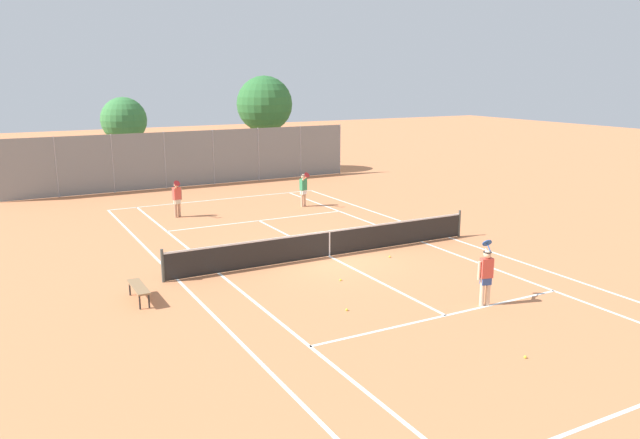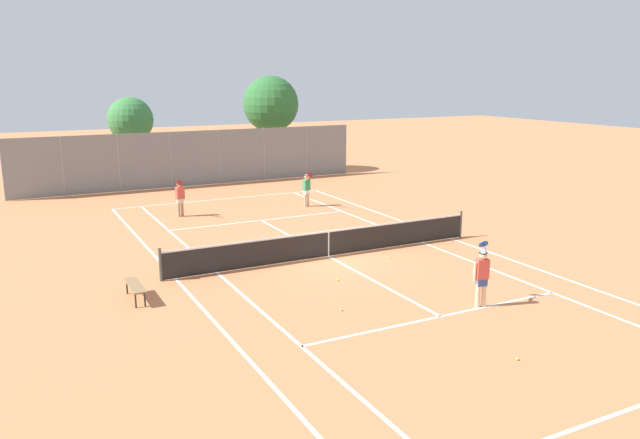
% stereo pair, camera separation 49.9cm
% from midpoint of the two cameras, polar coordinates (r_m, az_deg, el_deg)
% --- Properties ---
extents(ground_plane, '(120.00, 120.00, 0.00)m').
position_cam_midpoint_polar(ground_plane, '(22.27, 1.42, -3.40)').
color(ground_plane, '#CC7A4C').
extents(court_line_markings, '(11.10, 23.90, 0.01)m').
position_cam_midpoint_polar(court_line_markings, '(22.27, 1.42, -3.39)').
color(court_line_markings, silver).
rests_on(court_line_markings, ground).
extents(tennis_net, '(12.00, 0.10, 1.07)m').
position_cam_midpoint_polar(tennis_net, '(22.13, 1.43, -2.13)').
color(tennis_net, '#474C47').
rests_on(tennis_net, ground).
extents(player_near_side, '(0.80, 0.71, 1.77)m').
position_cam_midpoint_polar(player_near_side, '(17.90, 15.35, -4.90)').
color(player_near_side, beige).
rests_on(player_near_side, ground).
extents(player_far_left, '(0.53, 0.84, 1.77)m').
position_cam_midpoint_polar(player_far_left, '(29.00, -12.20, 2.06)').
color(player_far_left, tan).
rests_on(player_far_left, ground).
extents(player_far_right, '(0.50, 0.86, 1.77)m').
position_cam_midpoint_polar(player_far_right, '(30.55, -0.76, 2.90)').
color(player_far_right, '#D8A884').
rests_on(player_far_right, ground).
extents(loose_tennis_ball_0, '(0.07, 0.07, 0.07)m').
position_cam_midpoint_polar(loose_tennis_ball_0, '(17.26, 2.80, -8.25)').
color(loose_tennis_ball_0, '#D1DB33').
rests_on(loose_tennis_ball_0, ground).
extents(loose_tennis_ball_1, '(0.07, 0.07, 0.07)m').
position_cam_midpoint_polar(loose_tennis_ball_1, '(23.16, -5.02, -2.71)').
color(loose_tennis_ball_1, '#D1DB33').
rests_on(loose_tennis_ball_1, ground).
extents(loose_tennis_ball_2, '(0.07, 0.07, 0.07)m').
position_cam_midpoint_polar(loose_tennis_ball_2, '(15.21, 18.50, -12.00)').
color(loose_tennis_ball_2, '#D1DB33').
rests_on(loose_tennis_ball_2, ground).
extents(loose_tennis_ball_3, '(0.07, 0.07, 0.07)m').
position_cam_midpoint_polar(loose_tennis_ball_3, '(19.67, 2.35, -5.55)').
color(loose_tennis_ball_3, '#D1DB33').
rests_on(loose_tennis_ball_3, ground).
extents(loose_tennis_ball_4, '(0.07, 0.07, 0.07)m').
position_cam_midpoint_polar(loose_tennis_ball_4, '(22.23, 6.95, -3.43)').
color(loose_tennis_ball_4, '#D1DB33').
rests_on(loose_tennis_ball_4, ground).
extents(loose_tennis_ball_5, '(0.07, 0.07, 0.07)m').
position_cam_midpoint_polar(loose_tennis_ball_5, '(25.50, 5.00, -1.24)').
color(loose_tennis_ball_5, '#D1DB33').
rests_on(loose_tennis_ball_5, ground).
extents(courtside_bench, '(0.36, 1.50, 0.47)m').
position_cam_midpoint_polar(courtside_bench, '(18.62, -15.80, -5.91)').
color(courtside_bench, olive).
rests_on(courtside_bench, ground).
extents(back_fence, '(20.18, 0.08, 3.22)m').
position_cam_midpoint_polar(back_fence, '(37.01, -10.96, 5.51)').
color(back_fence, gray).
rests_on(back_fence, ground).
extents(tree_behind_left, '(2.71, 2.71, 5.06)m').
position_cam_midpoint_polar(tree_behind_left, '(39.66, -16.70, 8.62)').
color(tree_behind_left, brown).
rests_on(tree_behind_left, ground).
extents(tree_behind_right, '(3.66, 3.66, 6.31)m').
position_cam_midpoint_polar(tree_behind_right, '(41.78, -4.24, 10.35)').
color(tree_behind_right, brown).
rests_on(tree_behind_right, ground).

